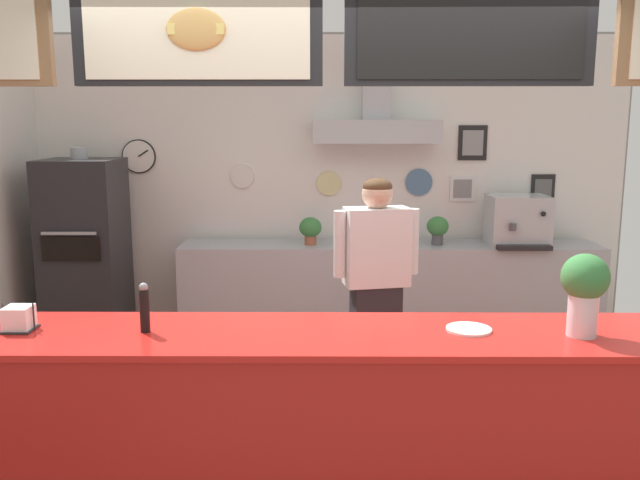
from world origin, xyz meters
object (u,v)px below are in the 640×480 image
(shop_worker, at_px, (376,291))
(potted_basil, at_px, (310,229))
(pizza_oven, at_px, (86,256))
(potted_rosemary, at_px, (438,228))
(napkin_holder, at_px, (19,319))
(basil_vase, at_px, (584,290))
(espresso_machine, at_px, (517,221))
(pepper_grinder, at_px, (144,308))
(condiment_plate, at_px, (469,329))

(shop_worker, xyz_separation_m, potted_basil, (-0.46, 1.44, 0.18))
(pizza_oven, xyz_separation_m, potted_rosemary, (3.03, 0.15, 0.23))
(shop_worker, relative_size, potted_rosemary, 6.52)
(potted_rosemary, xyz_separation_m, napkin_holder, (-2.38, -2.82, 0.03))
(potted_basil, bearing_deg, basil_vase, -66.25)
(shop_worker, relative_size, potted_basil, 6.74)
(pizza_oven, height_order, potted_basil, pizza_oven)
(potted_rosemary, distance_m, potted_basil, 1.11)
(espresso_machine, bearing_deg, pizza_oven, -177.66)
(espresso_machine, distance_m, pepper_grinder, 3.79)
(shop_worker, distance_m, basil_vase, 1.69)
(basil_vase, bearing_deg, potted_rosemary, 93.17)
(potted_basil, xyz_separation_m, napkin_holder, (-1.27, -2.82, 0.04))
(pizza_oven, bearing_deg, condiment_plate, -44.59)
(pizza_oven, distance_m, condiment_plate, 3.81)
(condiment_plate, xyz_separation_m, napkin_holder, (-2.06, -0.01, 0.05))
(espresso_machine, bearing_deg, condiment_plate, -109.82)
(basil_vase, height_order, pepper_grinder, basil_vase)
(potted_rosemary, bearing_deg, basil_vase, -86.83)
(pizza_oven, xyz_separation_m, napkin_holder, (0.65, -2.68, 0.26))
(potted_rosemary, xyz_separation_m, basil_vase, (0.16, -2.89, 0.19))
(condiment_plate, xyz_separation_m, basil_vase, (0.49, -0.07, 0.20))
(espresso_machine, distance_m, potted_rosemary, 0.69)
(condiment_plate, relative_size, pepper_grinder, 0.90)
(potted_rosemary, distance_m, pepper_grinder, 3.37)
(pizza_oven, xyz_separation_m, condiment_plate, (2.71, -2.67, 0.22))
(basil_vase, distance_m, napkin_holder, 2.55)
(potted_basil, distance_m, napkin_holder, 3.10)
(espresso_machine, height_order, condiment_plate, espresso_machine)
(napkin_holder, bearing_deg, espresso_machine, 42.64)
(espresso_machine, xyz_separation_m, potted_basil, (-1.80, -0.01, -0.07))
(pizza_oven, bearing_deg, basil_vase, -40.62)
(pizza_oven, xyz_separation_m, pepper_grinder, (1.23, -2.70, 0.32))
(potted_rosemary, height_order, potted_basil, potted_rosemary)
(potted_rosemary, relative_size, napkin_holder, 1.71)
(potted_rosemary, bearing_deg, napkin_holder, -130.15)
(shop_worker, distance_m, pepper_grinder, 1.84)
(napkin_holder, bearing_deg, potted_rosemary, 49.85)
(pepper_grinder, relative_size, napkin_holder, 1.57)
(pizza_oven, relative_size, pepper_grinder, 7.69)
(shop_worker, xyz_separation_m, potted_rosemary, (0.64, 1.45, 0.19))
(potted_basil, distance_m, condiment_plate, 2.92)
(shop_worker, height_order, espresso_machine, shop_worker)
(potted_rosemary, height_order, pepper_grinder, pepper_grinder)
(shop_worker, distance_m, espresso_machine, 1.99)
(napkin_holder, bearing_deg, condiment_plate, 0.24)
(espresso_machine, distance_m, napkin_holder, 4.18)
(shop_worker, bearing_deg, condiment_plate, 91.45)
(napkin_holder, bearing_deg, pizza_oven, 103.68)
(espresso_machine, distance_m, basil_vase, 2.94)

